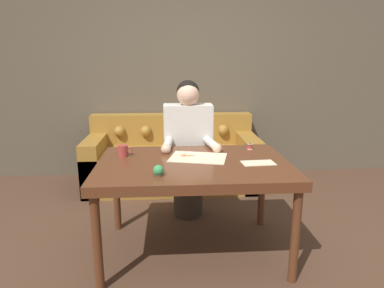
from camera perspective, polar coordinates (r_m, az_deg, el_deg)
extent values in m
plane|color=#4C3323|center=(2.76, 2.25, -18.33)|extent=(16.00, 16.00, 0.00)
cube|color=brown|center=(4.37, -0.45, 11.75)|extent=(8.00, 0.06, 2.60)
cube|color=#562D19|center=(2.53, 0.26, -3.75)|extent=(1.41, 0.95, 0.07)
cylinder|color=#562D19|center=(2.34, -15.52, -15.70)|extent=(0.06, 0.06, 0.67)
cylinder|color=#562D19|center=(2.44, 16.82, -14.58)|extent=(0.06, 0.06, 0.67)
cylinder|color=#562D19|center=(3.08, -12.47, -8.06)|extent=(0.06, 0.06, 0.67)
cylinder|color=#562D19|center=(3.15, 11.57, -7.50)|extent=(0.06, 0.06, 0.67)
cube|color=olive|center=(4.08, -3.26, -3.90)|extent=(1.97, 0.86, 0.44)
cube|color=olive|center=(4.29, -3.38, 2.58)|extent=(1.97, 0.22, 0.37)
cube|color=olive|center=(4.14, -15.63, -2.96)|extent=(0.20, 0.86, 0.60)
cube|color=olive|center=(4.16, 9.05, -2.56)|extent=(0.20, 0.86, 0.60)
sphere|color=olive|center=(4.20, -11.97, 2.07)|extent=(0.13, 0.13, 0.13)
sphere|color=olive|center=(4.17, -7.69, 2.15)|extent=(0.13, 0.13, 0.13)
sphere|color=olive|center=(4.16, -3.36, 2.23)|extent=(0.13, 0.13, 0.13)
sphere|color=olive|center=(4.17, 0.96, 2.29)|extent=(0.13, 0.13, 0.13)
sphere|color=olive|center=(4.21, 5.23, 2.34)|extent=(0.13, 0.13, 0.13)
cube|color=white|center=(3.93, 2.20, -1.20)|extent=(0.38, 0.28, 0.00)
cylinder|color=#33281E|center=(3.32, -0.64, -8.03)|extent=(0.28, 0.28, 0.46)
cube|color=beige|center=(3.16, -0.67, 1.03)|extent=(0.44, 0.22, 0.62)
sphere|color=#DBAD8E|center=(3.07, -0.67, 8.21)|extent=(0.20, 0.20, 0.20)
sphere|color=black|center=(3.10, -0.70, 8.73)|extent=(0.20, 0.20, 0.20)
cylinder|color=beige|center=(2.89, -4.08, -0.07)|extent=(0.10, 0.31, 0.07)
sphere|color=#DBAD8E|center=(2.75, -4.39, -0.85)|extent=(0.08, 0.08, 0.08)
cylinder|color=beige|center=(2.92, 3.29, 0.05)|extent=(0.12, 0.31, 0.07)
sphere|color=#DBAD8E|center=(2.77, 4.20, -0.70)|extent=(0.08, 0.08, 0.08)
cube|color=beige|center=(2.63, 1.03, -2.25)|extent=(0.48, 0.40, 0.00)
cube|color=beige|center=(2.54, 10.97, -3.12)|extent=(0.25, 0.15, 0.00)
cube|color=silver|center=(2.66, 1.78, -2.01)|extent=(0.13, 0.02, 0.00)
cube|color=#D1511E|center=(2.66, -0.59, -2.03)|extent=(0.09, 0.01, 0.00)
torus|color=#D1511E|center=(2.66, -1.52, -2.04)|extent=(0.04, 0.04, 0.01)
cube|color=silver|center=(2.64, 1.72, -2.15)|extent=(0.13, 0.06, 0.00)
cube|color=#D1511E|center=(2.67, -0.54, -1.94)|extent=(0.08, 0.04, 0.00)
torus|color=#D1511E|center=(2.69, -1.41, -1.86)|extent=(0.04, 0.04, 0.01)
cylinder|color=silver|center=(2.66, 0.35, -2.02)|extent=(0.01, 0.01, 0.01)
cylinder|color=#9E3833|center=(2.70, -11.46, -1.11)|extent=(0.08, 0.08, 0.09)
torus|color=#9E3833|center=(2.70, -10.41, -1.01)|extent=(0.05, 0.01, 0.05)
cylinder|color=red|center=(2.91, 9.66, -0.42)|extent=(0.03, 0.03, 0.04)
cylinder|color=beige|center=(2.90, 9.68, -0.03)|extent=(0.04, 0.04, 0.00)
cylinder|color=beige|center=(2.91, 9.64, -0.81)|extent=(0.04, 0.04, 0.00)
cylinder|color=#4C3828|center=(2.24, -5.60, -5.12)|extent=(0.06, 0.06, 0.01)
sphere|color=#338C4C|center=(2.23, -5.62, -4.38)|extent=(0.07, 0.07, 0.07)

